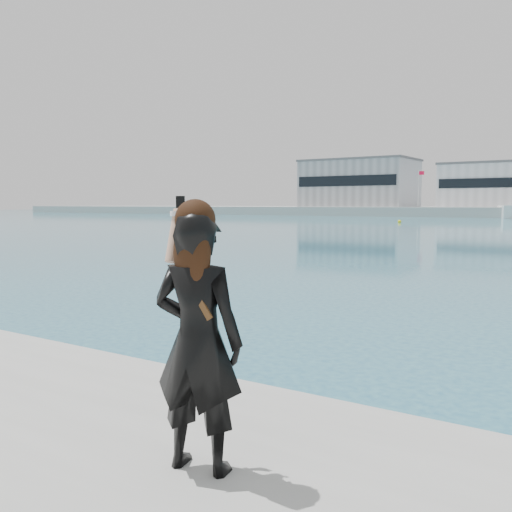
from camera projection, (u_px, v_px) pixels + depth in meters
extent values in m
cube|color=gray|center=(359.00, 184.00, 140.11)|extent=(26.00, 16.00, 11.00)
cube|color=black|center=(345.00, 181.00, 133.34)|extent=(24.70, 0.20, 2.42)
cube|color=#59595B|center=(360.00, 161.00, 139.59)|extent=(26.52, 16.32, 0.50)
cube|color=silver|center=(503.00, 186.00, 122.03)|extent=(24.00, 15.00, 9.00)
cube|color=black|center=(495.00, 183.00, 115.69)|extent=(22.80, 0.20, 1.98)
cube|color=#59595B|center=(503.00, 164.00, 121.60)|extent=(24.48, 15.30, 0.50)
cylinder|color=silver|center=(418.00, 189.00, 125.08)|extent=(0.16, 0.16, 8.00)
cube|color=red|center=(421.00, 173.00, 124.44)|extent=(1.20, 0.04, 0.80)
sphere|color=yellow|center=(399.00, 223.00, 80.30)|extent=(0.50, 0.50, 0.50)
imported|color=black|center=(198.00, 342.00, 3.78)|extent=(0.71, 0.54, 1.74)
sphere|color=black|center=(195.00, 220.00, 3.69)|extent=(0.27, 0.27, 0.27)
ellipsoid|color=black|center=(192.00, 254.00, 3.66)|extent=(0.29, 0.15, 0.47)
cylinder|color=tan|center=(175.00, 236.00, 3.89)|extent=(0.12, 0.22, 0.38)
cylinder|color=white|center=(178.00, 214.00, 3.92)|extent=(0.10, 0.10, 0.03)
cube|color=black|center=(180.00, 205.00, 3.95)|extent=(0.07, 0.03, 0.13)
cube|color=#4C2D14|center=(195.00, 292.00, 3.66)|extent=(0.24, 0.07, 0.36)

